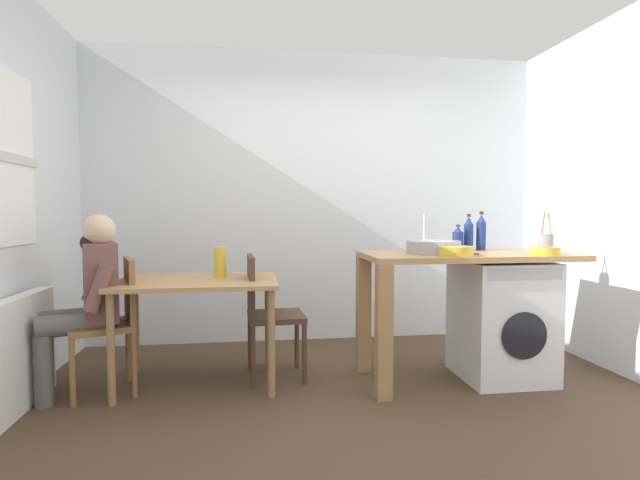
# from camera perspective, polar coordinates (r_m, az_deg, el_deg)

# --- Properties ---
(ground_plane) EXTENTS (5.46, 5.46, 0.00)m
(ground_plane) POSITION_cam_1_polar(r_m,az_deg,el_deg) (3.18, 3.90, -19.18)
(ground_plane) COLOR #4C3826
(wall_back) EXTENTS (4.60, 0.10, 2.70)m
(wall_back) POSITION_cam_1_polar(r_m,az_deg,el_deg) (4.66, -0.49, 4.95)
(wall_back) COLOR silver
(wall_back) RESTS_ON ground_plane
(radiator) EXTENTS (0.10, 0.80, 0.70)m
(radiator) POSITION_cam_1_polar(r_m,az_deg,el_deg) (3.58, -31.60, -11.17)
(radiator) COLOR white
(radiator) RESTS_ON ground_plane
(dining_table) EXTENTS (1.10, 0.76, 0.74)m
(dining_table) POSITION_cam_1_polar(r_m,az_deg,el_deg) (3.56, -14.07, -6.04)
(dining_table) COLOR tan
(dining_table) RESTS_ON ground_plane
(chair_person_seat) EXTENTS (0.51, 0.51, 0.90)m
(chair_person_seat) POSITION_cam_1_polar(r_m,az_deg,el_deg) (3.61, -22.98, -8.26)
(chair_person_seat) COLOR olive
(chair_person_seat) RESTS_ON ground_plane
(chair_opposite) EXTENTS (0.42, 0.42, 0.90)m
(chair_opposite) POSITION_cam_1_polar(r_m,az_deg,el_deg) (3.61, -6.35, -8.02)
(chair_opposite) COLOR #4C3323
(chair_opposite) RESTS_ON ground_plane
(seated_person) EXTENTS (0.56, 0.54, 1.20)m
(seated_person) POSITION_cam_1_polar(r_m,az_deg,el_deg) (3.57, -25.62, -5.77)
(seated_person) COLOR #595651
(seated_person) RESTS_ON ground_plane
(kitchen_counter) EXTENTS (1.50, 0.68, 0.92)m
(kitchen_counter) POSITION_cam_1_polar(r_m,az_deg,el_deg) (3.59, 13.82, -4.04)
(kitchen_counter) COLOR tan
(kitchen_counter) RESTS_ON ground_plane
(washing_machine) EXTENTS (0.60, 0.61, 0.86)m
(washing_machine) POSITION_cam_1_polar(r_m,az_deg,el_deg) (3.84, 20.41, -8.69)
(washing_machine) COLOR silver
(washing_machine) RESTS_ON ground_plane
(sink_basin) EXTENTS (0.38, 0.38, 0.09)m
(sink_basin) POSITION_cam_1_polar(r_m,az_deg,el_deg) (3.55, 13.09, -0.81)
(sink_basin) COLOR #9EA0A5
(sink_basin) RESTS_ON kitchen_counter
(tap) EXTENTS (0.02, 0.02, 0.28)m
(tap) POSITION_cam_1_polar(r_m,az_deg,el_deg) (3.71, 12.11, 0.84)
(tap) COLOR #B2B2B7
(tap) RESTS_ON kitchen_counter
(bottle_tall_green) EXTENTS (0.08, 0.08, 0.20)m
(bottle_tall_green) POSITION_cam_1_polar(r_m,az_deg,el_deg) (3.84, 15.78, 0.12)
(bottle_tall_green) COLOR navy
(bottle_tall_green) RESTS_ON kitchen_counter
(bottle_squat_brown) EXTENTS (0.07, 0.07, 0.28)m
(bottle_squat_brown) POSITION_cam_1_polar(r_m,az_deg,el_deg) (3.91, 16.94, 0.69)
(bottle_squat_brown) COLOR navy
(bottle_squat_brown) RESTS_ON kitchen_counter
(bottle_clear_small) EXTENTS (0.07, 0.07, 0.30)m
(bottle_clear_small) POSITION_cam_1_polar(r_m,az_deg,el_deg) (3.96, 18.29, 0.82)
(bottle_clear_small) COLOR navy
(bottle_clear_small) RESTS_ON kitchen_counter
(mixing_bowl) EXTENTS (0.23, 0.23, 0.06)m
(mixing_bowl) POSITION_cam_1_polar(r_m,az_deg,el_deg) (3.40, 15.54, -1.18)
(mixing_bowl) COLOR gold
(mixing_bowl) RESTS_ON kitchen_counter
(utensil_crock) EXTENTS (0.11, 0.11, 0.30)m
(utensil_crock) POSITION_cam_1_polar(r_m,az_deg,el_deg) (4.00, 24.85, -0.23)
(utensil_crock) COLOR gray
(utensil_crock) RESTS_ON kitchen_counter
(colander) EXTENTS (0.20, 0.20, 0.06)m
(colander) POSITION_cam_1_polar(r_m,az_deg,el_deg) (3.68, 24.75, -1.11)
(colander) COLOR gold
(colander) RESTS_ON kitchen_counter
(vase) EXTENTS (0.09, 0.09, 0.22)m
(vase) POSITION_cam_1_polar(r_m,az_deg,el_deg) (3.61, -11.58, -2.54)
(vase) COLOR gold
(vase) RESTS_ON dining_table
(scissors) EXTENTS (0.15, 0.06, 0.01)m
(scissors) POSITION_cam_1_polar(r_m,az_deg,el_deg) (3.55, 16.87, -1.54)
(scissors) COLOR #B2B2B7
(scissors) RESTS_ON kitchen_counter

